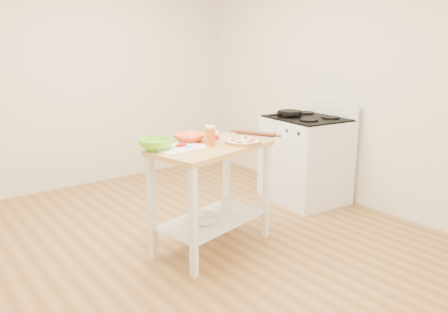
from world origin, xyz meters
TOP-DOWN VIEW (x-y plane):
  - room_shell at (0.00, 0.00)m, footprint 4.04×4.54m
  - prep_island at (0.11, -0.18)m, footprint 1.10×0.74m
  - gas_stove at (1.64, 0.15)m, footprint 0.79×0.90m
  - skillet at (1.53, 0.31)m, footprint 0.45×0.29m
  - pizza at (0.36, -0.27)m, footprint 0.30×0.30m
  - cutting_board at (-0.17, -0.10)m, footprint 0.43×0.34m
  - spatula at (-0.08, -0.11)m, footprint 0.09×0.15m
  - knife at (-0.31, -0.02)m, footprint 0.23×0.17m
  - orange_bowl at (0.06, 0.07)m, footprint 0.32×0.32m
  - green_bowl at (-0.32, -0.02)m, footprint 0.36×0.36m
  - beer_pint at (0.10, -0.18)m, footprint 0.08×0.08m
  - yogurt_tub at (0.18, -0.11)m, footprint 0.09×0.09m
  - rolling_pin at (0.65, -0.11)m, footprint 0.18×0.37m
  - shelf_glass_bowl at (-0.01, -0.23)m, footprint 0.29×0.29m
  - shelf_bin at (0.34, -0.14)m, footprint 0.14×0.14m

SIDE VIEW (x-z plane):
  - shelf_glass_bowl at x=-0.01m, z-range 0.26..0.33m
  - shelf_bin at x=0.34m, z-range 0.26..0.38m
  - gas_stove at x=1.64m, z-range -0.08..1.03m
  - prep_island at x=0.11m, z-range 0.19..1.09m
  - cutting_board at x=-0.17m, z-range 0.89..0.93m
  - spatula at x=-0.08m, z-range 0.91..0.92m
  - pizza at x=0.36m, z-range 0.89..0.94m
  - knife at x=-0.31m, z-range 0.91..0.92m
  - rolling_pin at x=0.65m, z-range 0.90..0.94m
  - orange_bowl at x=0.06m, z-range 0.90..0.97m
  - green_bowl at x=-0.32m, z-range 0.90..0.98m
  - yogurt_tub at x=0.18m, z-range 0.86..1.04m
  - skillet at x=1.53m, z-range 0.96..0.99m
  - beer_pint at x=0.10m, z-range 0.90..1.07m
  - room_shell at x=0.00m, z-range -0.02..2.72m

